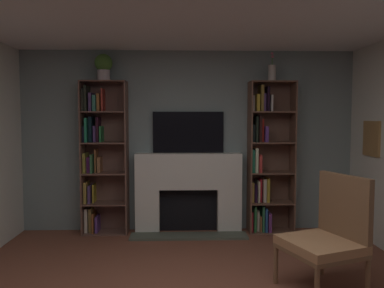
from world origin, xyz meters
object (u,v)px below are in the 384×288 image
bookshelf_left (100,155)px  bookshelf_right (265,160)px  tv (188,132)px  vase_with_flowers (272,73)px  potted_plant (104,66)px  fireplace (188,190)px  armchair (329,235)px

bookshelf_left → bookshelf_right: bearing=-0.2°
tv → vase_with_flowers: bearing=-5.9°
potted_plant → vase_with_flowers: vase_with_flowers is taller
fireplace → vase_with_flowers: size_ratio=3.96×
tv → vase_with_flowers: size_ratio=2.50×
fireplace → bookshelf_right: (1.08, -0.00, 0.42)m
bookshelf_right → tv: bearing=174.9°
bookshelf_right → bookshelf_left: bearing=179.8°
armchair → vase_with_flowers: bearing=93.4°
fireplace → potted_plant: (-1.15, -0.03, 1.72)m
potted_plant → vase_with_flowers: 2.31m
bookshelf_right → potted_plant: size_ratio=5.79×
bookshelf_left → bookshelf_right: 2.31m
tv → bookshelf_right: bearing=-5.1°
armchair → tv: bearing=122.4°
fireplace → armchair: bearing=-56.3°
tv → bookshelf_left: 1.27m
potted_plant → bookshelf_left: bearing=157.1°
fireplace → bookshelf_right: 1.16m
fireplace → vase_with_flowers: (1.15, -0.03, 1.64)m
armchair → potted_plant: bearing=142.3°
fireplace → bookshelf_right: bookshelf_right is taller
potted_plant → vase_with_flowers: bearing=-0.0°
fireplace → vase_with_flowers: 2.00m
tv → vase_with_flowers: (1.15, -0.12, 0.83)m
bookshelf_left → bookshelf_right: same height
bookshelf_left → bookshelf_right: size_ratio=1.00×
tv → potted_plant: bearing=-174.1°
tv → bookshelf_left: (-1.23, -0.09, -0.31)m
bookshelf_right → potted_plant: (-2.23, -0.02, 1.29)m
fireplace → tv: bearing=90.0°
bookshelf_left → potted_plant: size_ratio=5.79×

